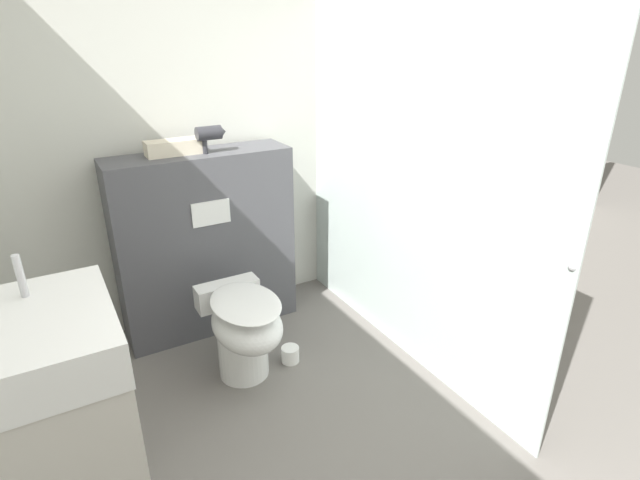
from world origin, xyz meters
The scene contains 8 objects.
wall_back centered at (0.00, 2.09, 1.25)m, with size 8.00×0.06×2.50m.
partition_panel centered at (-0.30, 1.87, 0.56)m, with size 1.05×0.31×1.12m.
shower_glass centered at (0.58, 1.07, 0.97)m, with size 0.04×1.98×1.95m.
toilet centered at (-0.32, 1.26, 0.31)m, with size 0.35×0.58×0.50m.
sink_vanity centered at (-1.20, 0.61, 0.50)m, with size 0.45×0.55×1.14m.
hair_drier centered at (-0.23, 1.83, 1.22)m, with size 0.17×0.08×0.15m.
folded_towel centered at (-0.43, 1.89, 1.16)m, with size 0.30×0.12×0.08m.
spare_toilet_roll centered at (-0.06, 1.26, 0.05)m, with size 0.10×0.10×0.09m.
Camera 1 is at (-1.09, -0.87, 1.77)m, focal length 28.00 mm.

